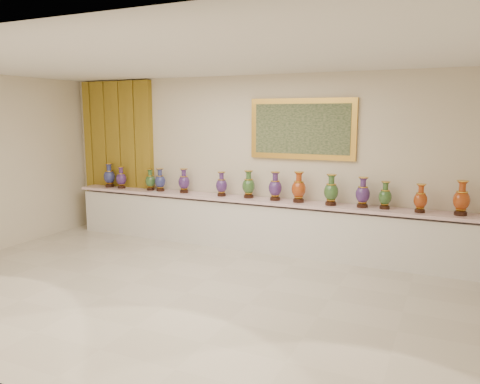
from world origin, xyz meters
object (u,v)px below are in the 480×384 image
object	(u,v)px
vase_1	(121,179)
vase_2	(150,181)
counter	(254,225)
vase_0	(109,176)

from	to	relation	value
vase_1	vase_2	xyz separation A→B (m)	(0.66, 0.04, -0.01)
counter	vase_2	size ratio (longest dim) A/B	17.72
counter	vase_0	xyz separation A→B (m)	(-3.13, -0.02, 0.68)
counter	vase_0	world-z (taller)	vase_0
counter	vase_0	size ratio (longest dim) A/B	15.31
counter	vase_1	xyz separation A→B (m)	(-2.81, -0.05, 0.66)
counter	vase_2	xyz separation A→B (m)	(-2.15, -0.01, 0.65)
vase_0	vase_2	world-z (taller)	vase_0
counter	vase_1	size ratio (longest dim) A/B	17.03
vase_2	counter	bearing A→B (deg)	0.27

